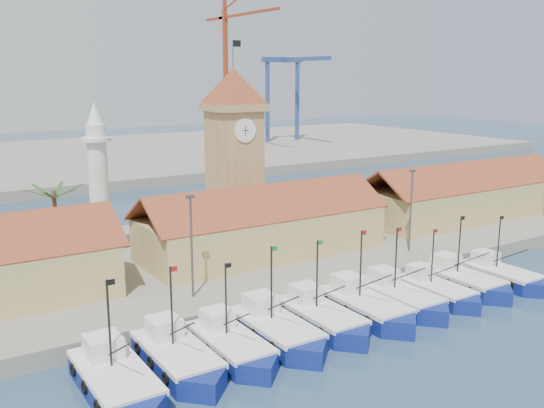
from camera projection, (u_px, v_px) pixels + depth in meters
ground at (390, 330)px, 49.55m from camera, size 400.00×400.00×0.00m
quay at (244, 251)px, 69.20m from camera, size 140.00×32.00×1.50m
terminal at (59, 160)px, 140.11m from camera, size 240.00×80.00×2.00m
boat_0 at (117, 384)px, 39.20m from camera, size 3.91×10.70×8.10m
boat_1 at (179, 360)px, 42.58m from camera, size 3.78×10.36×7.84m
boat_2 at (232, 348)px, 44.57m from camera, size 3.58×9.81×7.43m
boat_3 at (278, 332)px, 47.07m from camera, size 3.85×10.54×7.98m
boat_4 at (323, 320)px, 49.60m from camera, size 3.73×10.21×7.73m
boat_5 at (367, 309)px, 51.81m from camera, size 3.85×10.53×7.97m
boat_6 at (402, 299)px, 54.12m from camera, size 3.67×10.07×7.62m
boat_7 at (437, 292)px, 56.08m from camera, size 3.35×9.17×6.94m
boat_8 at (465, 282)px, 58.57m from camera, size 3.66×10.02×7.58m
boat_9 at (503, 277)px, 60.28m from camera, size 3.46×9.49×7.18m
hall_center at (262, 231)px, 65.22m from camera, size 27.04×10.13×7.61m
hall_right at (463, 199)px, 82.01m from camera, size 31.20×10.13×7.61m
clock_tower at (234, 151)px, 68.50m from camera, size 5.80×5.80×22.70m
minaret at (98, 180)px, 62.75m from camera, size 3.00×3.00×16.30m
palm_tree at (56, 223)px, 59.21m from camera, size 5.60×5.03×8.39m
lamp_posts at (310, 223)px, 58.36m from camera, size 80.70×0.25×9.03m
crane_red_right at (229, 58)px, 151.29m from camera, size 1.00×34.72×40.44m
gantry at (289, 76)px, 165.89m from camera, size 13.00×22.00×23.20m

